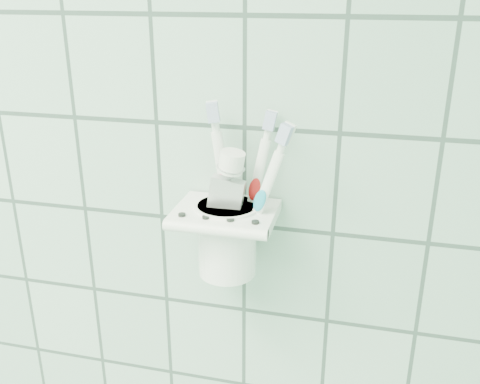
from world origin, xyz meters
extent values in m
cube|color=white|center=(0.67, 1.19, 1.28)|extent=(0.05, 0.02, 0.03)
cube|color=white|center=(0.67, 1.15, 1.29)|extent=(0.12, 0.09, 0.01)
cylinder|color=white|center=(0.67, 1.10, 1.29)|extent=(0.12, 0.01, 0.01)
cylinder|color=black|center=(0.63, 1.12, 1.29)|extent=(0.01, 0.01, 0.00)
cylinder|color=black|center=(0.65, 1.12, 1.29)|extent=(0.01, 0.01, 0.00)
cylinder|color=black|center=(0.68, 1.12, 1.29)|extent=(0.01, 0.01, 0.00)
cylinder|color=black|center=(0.71, 1.12, 1.29)|extent=(0.01, 0.01, 0.00)
cylinder|color=white|center=(0.67, 1.16, 1.25)|extent=(0.07, 0.07, 0.09)
cylinder|color=white|center=(0.67, 1.16, 1.29)|extent=(0.08, 0.08, 0.01)
cylinder|color=black|center=(0.67, 1.16, 1.29)|extent=(0.06, 0.06, 0.00)
cylinder|color=white|center=(0.68, 1.17, 1.30)|extent=(0.04, 0.02, 0.17)
cylinder|color=white|center=(0.68, 1.17, 1.39)|extent=(0.01, 0.01, 0.02)
cube|color=silver|center=(0.68, 1.17, 1.41)|extent=(0.02, 0.01, 0.02)
cube|color=white|center=(0.68, 1.17, 1.41)|extent=(0.02, 0.01, 0.03)
ellipsoid|color=#D83F72|center=(0.68, 1.17, 1.32)|extent=(0.02, 0.01, 0.03)
cylinder|color=white|center=(0.68, 1.17, 1.29)|extent=(0.04, 0.03, 0.16)
cylinder|color=white|center=(0.68, 1.17, 1.38)|extent=(0.01, 0.01, 0.02)
cube|color=silver|center=(0.68, 1.16, 1.40)|extent=(0.02, 0.01, 0.02)
cube|color=white|center=(0.68, 1.17, 1.40)|extent=(0.02, 0.01, 0.03)
ellipsoid|color=red|center=(0.68, 1.16, 1.31)|extent=(0.02, 0.01, 0.03)
cylinder|color=white|center=(0.68, 1.15, 1.30)|extent=(0.07, 0.02, 0.16)
cylinder|color=white|center=(0.68, 1.15, 1.39)|extent=(0.02, 0.01, 0.02)
cube|color=silver|center=(0.68, 1.15, 1.40)|extent=(0.02, 0.01, 0.03)
cube|color=white|center=(0.68, 1.15, 1.40)|extent=(0.02, 0.01, 0.03)
ellipsoid|color=teal|center=(0.68, 1.15, 1.31)|extent=(0.02, 0.01, 0.03)
cube|color=silver|center=(0.65, 1.15, 1.27)|extent=(0.06, 0.02, 0.12)
cube|color=silver|center=(0.65, 1.15, 1.22)|extent=(0.05, 0.01, 0.02)
cone|color=silver|center=(0.65, 1.15, 1.34)|extent=(0.04, 0.03, 0.03)
cylinder|color=white|center=(0.65, 1.15, 1.35)|extent=(0.03, 0.03, 0.03)
camera|label=1|loc=(0.82, 0.59, 1.54)|focal=40.00mm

